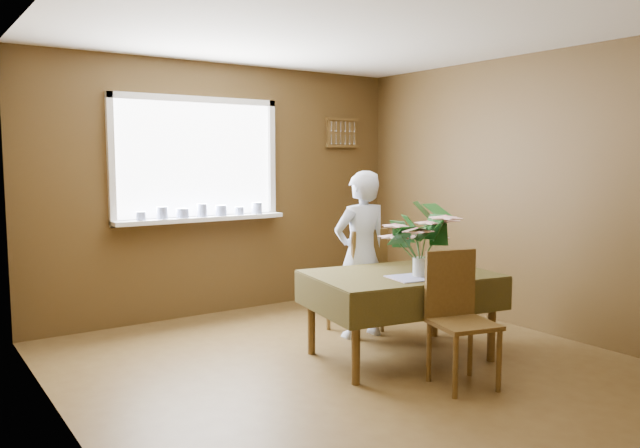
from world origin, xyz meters
TOP-DOWN VIEW (x-y plane):
  - floor at (0.00, 0.00)m, footprint 4.50×4.50m
  - ceiling at (0.00, 0.00)m, footprint 4.50×4.50m
  - wall_back at (0.00, 2.25)m, footprint 4.00×0.00m
  - wall_left at (-2.00, 0.00)m, footprint 0.00×4.50m
  - wall_right at (2.00, 0.00)m, footprint 0.00×4.50m
  - window_assembly at (-0.30, 2.19)m, footprint 1.72×0.20m
  - spoon_rack at (1.45, 2.22)m, footprint 0.44×0.05m
  - dining_table at (0.46, 0.11)m, footprint 1.53×1.17m
  - chair_far at (0.65, 0.83)m, footprint 0.43×0.43m
  - chair_near at (0.42, -0.53)m, footprint 0.48×0.48m
  - seated_woman at (0.57, 0.74)m, footprint 0.56×0.39m
  - flower_bouquet at (0.47, -0.10)m, footprint 0.59×0.59m
  - side_plate at (0.88, 0.16)m, footprint 0.36×0.36m
  - table_knife at (0.59, -0.08)m, footprint 0.02×0.24m

SIDE VIEW (x-z plane):
  - floor at x=0.00m, z-range 0.00..0.00m
  - chair_near at x=0.42m, z-range 0.04..0.97m
  - chair_far at x=0.65m, z-range 0.04..0.99m
  - dining_table at x=0.46m, z-range 0.26..0.94m
  - side_plate at x=0.88m, z-range 0.68..0.69m
  - table_knife at x=0.59m, z-range 0.68..0.69m
  - seated_woman at x=0.57m, z-range 0.00..1.46m
  - flower_bouquet at x=0.47m, z-range 0.75..1.26m
  - wall_back at x=0.00m, z-range -0.75..3.25m
  - wall_left at x=-2.00m, z-range -1.00..3.50m
  - wall_right at x=2.00m, z-range -1.00..3.50m
  - window_assembly at x=-0.30m, z-range 0.73..1.95m
  - spoon_rack at x=1.45m, z-range 1.69..2.02m
  - ceiling at x=0.00m, z-range 2.50..2.50m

